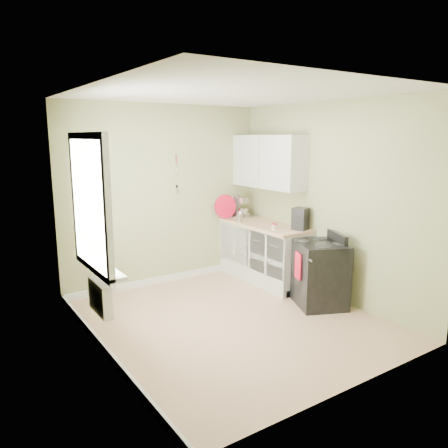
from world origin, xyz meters
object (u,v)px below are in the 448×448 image
stand_mixer (240,207)px  kettle (240,217)px  stove (320,273)px  coffee_maker (300,219)px

stand_mixer → kettle: (-0.29, -0.39, -0.07)m
stove → stand_mixer: size_ratio=2.67×
stove → stand_mixer: 2.00m
stand_mixer → kettle: 0.49m
stove → coffee_maker: coffee_maker is taller
kettle → stove: bearing=-81.4°
stove → stand_mixer: bearing=88.2°
stand_mixer → kettle: bearing=-126.4°
stove → coffee_maker: 0.86m
stove → kettle: kettle is taller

